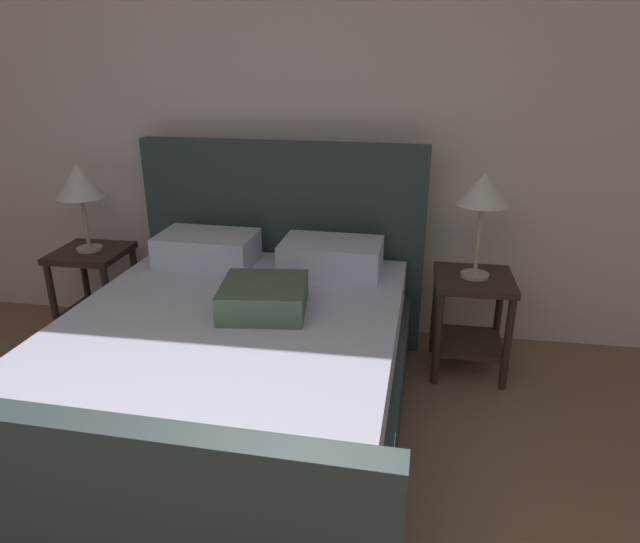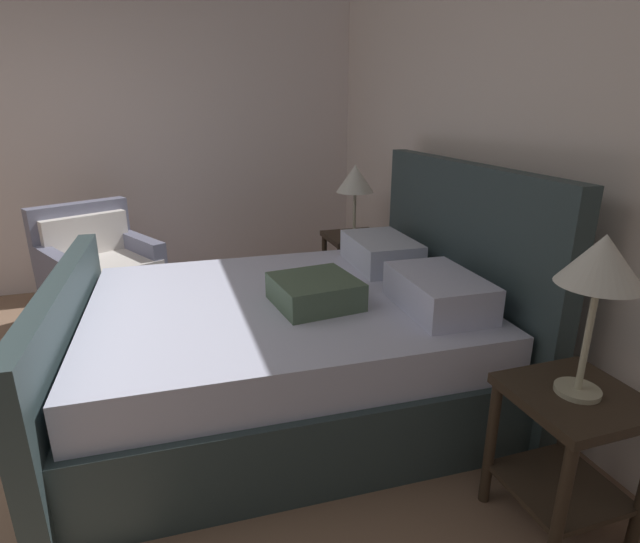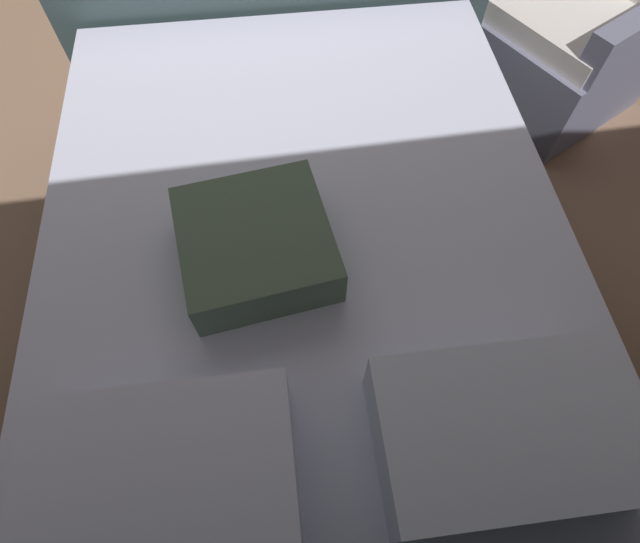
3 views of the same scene
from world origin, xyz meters
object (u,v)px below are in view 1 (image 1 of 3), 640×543
(nightstand_right, at_px, (471,308))
(table_lamp_right, at_px, (483,193))
(table_lamp_left, at_px, (79,183))
(bed, at_px, (233,364))
(nightstand_left, at_px, (94,278))

(nightstand_right, distance_m, table_lamp_right, 0.68)
(table_lamp_right, height_order, table_lamp_left, table_lamp_right)
(table_lamp_left, bearing_deg, table_lamp_right, -2.06)
(bed, distance_m, nightstand_left, 1.47)
(nightstand_left, relative_size, table_lamp_left, 1.07)
(nightstand_right, height_order, table_lamp_left, table_lamp_left)
(nightstand_left, height_order, table_lamp_left, table_lamp_left)
(nightstand_right, bearing_deg, table_lamp_right, 90.00)
(table_lamp_right, relative_size, nightstand_left, 0.99)
(bed, height_order, nightstand_right, bed)
(nightstand_right, bearing_deg, table_lamp_left, 177.94)
(bed, relative_size, table_lamp_right, 3.83)
(bed, height_order, table_lamp_right, bed)
(table_lamp_right, bearing_deg, bed, -147.81)
(bed, xyz_separation_m, nightstand_right, (1.20, 0.76, 0.04))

